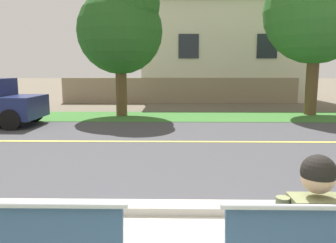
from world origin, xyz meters
TOP-DOWN VIEW (x-y plane):
  - ground_plane at (0.00, 8.00)m, footprint 140.00×140.00m
  - curb_edge at (0.00, 2.35)m, footprint 44.00×0.30m
  - street_asphalt at (0.00, 6.50)m, footprint 52.00×8.00m
  - road_centre_line at (0.00, 6.50)m, footprint 48.00×0.14m
  - far_verge_grass at (0.00, 11.10)m, footprint 48.00×2.80m
  - seated_person_olive at (0.93, 0.55)m, footprint 0.52×0.68m
  - shade_tree_far_left at (-1.98, 11.36)m, footprint 3.30×3.30m
  - shade_tree_left at (5.73, 11.72)m, footprint 4.10×4.10m
  - garden_wall at (0.33, 16.59)m, footprint 13.00×0.36m
  - house_across_street at (2.94, 19.79)m, footprint 10.20×6.91m

SIDE VIEW (x-z plane):
  - ground_plane at x=0.00m, z-range 0.00..0.00m
  - street_asphalt at x=0.00m, z-range 0.00..0.01m
  - far_verge_grass at x=0.00m, z-range 0.00..0.02m
  - road_centre_line at x=0.00m, z-range 0.01..0.01m
  - curb_edge at x=0.00m, z-range 0.00..0.11m
  - seated_person_olive at x=0.93m, z-range 0.05..1.30m
  - garden_wall at x=0.33m, z-range 0.00..1.40m
  - house_across_street at x=2.94m, z-range 0.04..6.29m
  - shade_tree_far_left at x=-1.98m, z-range 0.81..6.26m
  - shade_tree_left at x=5.73m, z-range 1.01..7.78m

